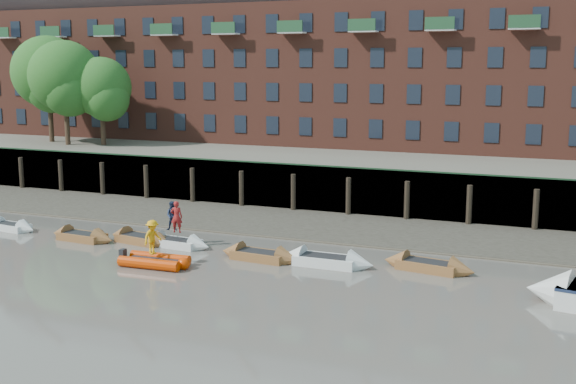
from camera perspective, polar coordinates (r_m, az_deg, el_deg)
The scene contains 18 objects.
ground at distance 30.75m, azimuth -11.42°, elevation -9.35°, with size 220.00×220.00×0.00m, color #5E5952.
foreshore at distance 46.20m, azimuth 0.99°, elevation -2.57°, with size 110.00×8.00×0.50m, color #3D382F.
mud_band at distance 43.13m, azimuth -0.64°, elevation -3.49°, with size 110.00×1.60×0.10m, color #4C4336.
river_wall at distance 49.92m, azimuth 2.82°, elevation 0.24°, with size 110.00×1.23×3.30m.
bank_terrace at distance 62.78m, azimuth 6.97°, elevation 2.22°, with size 110.00×28.00×3.20m, color #5E594D.
apartment_terrace at distance 63.21m, azimuth 7.43°, elevation 12.46°, with size 80.60×15.56×20.98m.
tree_cluster at distance 66.31m, azimuth -17.19°, elevation 8.69°, with size 11.76×7.74×9.40m.
rowboat_0 at distance 47.80m, azimuth -21.09°, elevation -2.57°, with size 4.10×1.59×1.16m.
rowboat_1 at distance 43.67m, azimuth -15.95°, elevation -3.41°, with size 4.48×1.59×1.28m.
rowboat_2 at distance 42.28m, azimuth -11.57°, elevation -3.65°, with size 4.65×2.04×1.30m.
rowboat_3 at distance 41.06m, azimuth -8.82°, elevation -3.99°, with size 4.43×1.59×1.26m.
rowboat_4 at distance 37.93m, azimuth -2.24°, elevation -5.04°, with size 4.66×1.68×1.33m.
rowboat_5 at distance 36.91m, azimuth 3.02°, elevation -5.43°, with size 4.98×1.45×1.45m.
rowboat_6 at distance 36.66m, azimuth 11.02°, elevation -5.74°, with size 4.85×2.06×1.36m.
rib_tender at distance 37.30m, azimuth -10.30°, elevation -5.39°, with size 3.68×1.86×0.63m.
person_rower_a at distance 40.60m, azimuth -8.80°, elevation -1.95°, with size 0.65×0.43×1.78m, color maroon.
person_rower_b at distance 41.13m, azimuth -9.07°, elevation -1.88°, with size 0.81×0.63×1.66m, color #19233F.
person_rib_crew at distance 37.23m, azimuth -10.65°, elevation -3.53°, with size 1.14×0.66×1.77m, color orange.
Camera 1 is at (16.30, -24.02, 10.14)m, focal length 45.00 mm.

